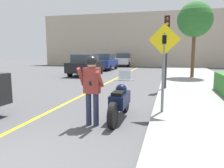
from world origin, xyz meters
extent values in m
cube|color=yellow|center=(-0.60, 6.00, 0.00)|extent=(0.12, 36.00, 0.01)
cube|color=#B2A38E|center=(0.00, 26.00, 3.40)|extent=(28.00, 1.20, 6.81)
cylinder|color=black|center=(1.74, 2.33, 0.33)|extent=(0.14, 0.66, 0.66)
cylinder|color=black|center=(1.74, 3.92, 0.33)|extent=(0.14, 0.66, 0.66)
cube|color=#0C1433|center=(1.74, 3.12, 0.56)|extent=(0.40, 1.10, 0.36)
sphere|color=#0C1433|center=(1.74, 3.27, 0.82)|extent=(0.32, 0.32, 0.32)
cube|color=black|center=(1.74, 2.87, 0.78)|extent=(0.28, 0.48, 0.10)
cylinder|color=silver|center=(1.74, 3.67, 1.04)|extent=(0.62, 0.03, 0.03)
cube|color=silver|center=(1.74, 3.74, 1.16)|extent=(0.36, 0.12, 0.31)
cylinder|color=#282D4C|center=(1.07, 2.42, 0.42)|extent=(0.14, 0.14, 0.85)
cylinder|color=#282D4C|center=(1.27, 2.42, 0.42)|extent=(0.14, 0.14, 0.85)
cube|color=maroon|center=(1.17, 2.42, 1.17)|extent=(0.40, 0.22, 0.65)
cylinder|color=maroon|center=(0.92, 2.32, 1.27)|extent=(0.09, 0.39, 0.50)
cylinder|color=maroon|center=(1.42, 2.30, 1.23)|extent=(0.09, 0.45, 0.45)
sphere|color=tan|center=(1.17, 2.42, 1.60)|extent=(0.23, 0.23, 0.23)
sphere|color=black|center=(1.17, 2.42, 1.65)|extent=(0.28, 0.28, 0.28)
cube|color=black|center=(1.23, 2.14, 1.14)|extent=(0.06, 0.05, 0.11)
cylinder|color=slate|center=(2.88, 3.82, 1.27)|extent=(0.08, 0.08, 2.32)
cube|color=yellow|center=(2.88, 3.80, 2.24)|extent=(0.91, 0.02, 0.91)
cube|color=black|center=(2.88, 3.78, 2.24)|extent=(0.12, 0.01, 0.24)
cylinder|color=#2D2D30|center=(2.87, 8.24, 1.84)|extent=(0.12, 0.12, 3.46)
cube|color=black|center=(2.87, 8.22, 3.19)|extent=(0.26, 0.22, 0.76)
sphere|color=red|center=(2.87, 8.10, 3.41)|extent=(0.14, 0.14, 0.14)
sphere|color=gold|center=(2.87, 8.10, 3.19)|extent=(0.14, 0.14, 0.14)
sphere|color=green|center=(2.87, 8.10, 2.97)|extent=(0.14, 0.14, 0.14)
cylinder|color=brown|center=(4.64, 13.70, 1.68)|extent=(0.24, 0.24, 3.14)
sphere|color=#2D6B2D|center=(4.64, 13.70, 4.08)|extent=(2.39, 2.39, 2.39)
cylinder|color=black|center=(-4.30, 15.14, 0.32)|extent=(0.22, 0.64, 0.64)
cylinder|color=black|center=(-2.64, 15.14, 0.32)|extent=(0.22, 0.64, 0.64)
cylinder|color=black|center=(-4.30, 12.54, 0.32)|extent=(0.22, 0.64, 0.64)
cylinder|color=black|center=(-2.64, 12.54, 0.32)|extent=(0.22, 0.64, 0.64)
cube|color=black|center=(-3.47, 13.84, 0.70)|extent=(1.80, 4.20, 0.76)
cube|color=#38424C|center=(-3.47, 13.67, 1.38)|extent=(1.58, 2.18, 0.60)
cylinder|color=black|center=(-4.28, 20.58, 0.32)|extent=(0.22, 0.64, 0.64)
cylinder|color=black|center=(-2.62, 20.58, 0.32)|extent=(0.22, 0.64, 0.64)
cylinder|color=black|center=(-4.28, 17.98, 0.32)|extent=(0.22, 0.64, 0.64)
cylinder|color=black|center=(-2.62, 17.98, 0.32)|extent=(0.22, 0.64, 0.64)
cube|color=navy|center=(-3.45, 19.28, 0.70)|extent=(1.80, 4.20, 0.76)
cube|color=#38424C|center=(-3.45, 19.11, 1.38)|extent=(1.58, 2.18, 0.60)
cylinder|color=black|center=(-3.58, 26.97, 0.32)|extent=(0.22, 0.64, 0.64)
cylinder|color=black|center=(-1.92, 26.97, 0.32)|extent=(0.22, 0.64, 0.64)
cylinder|color=black|center=(-3.58, 24.37, 0.32)|extent=(0.22, 0.64, 0.64)
cylinder|color=black|center=(-1.92, 24.37, 0.32)|extent=(0.22, 0.64, 0.64)
cube|color=white|center=(-2.75, 25.67, 0.70)|extent=(1.80, 4.20, 0.76)
cube|color=#38424C|center=(-2.75, 25.50, 1.38)|extent=(1.58, 2.18, 0.60)
camera|label=1|loc=(3.04, -2.73, 1.89)|focal=35.00mm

